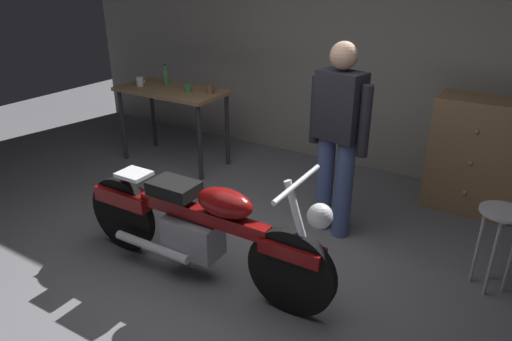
% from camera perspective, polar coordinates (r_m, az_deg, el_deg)
% --- Properties ---
extents(ground_plane, '(12.00, 12.00, 0.00)m').
position_cam_1_polar(ground_plane, '(3.62, -5.54, -13.45)').
color(ground_plane, slate).
extents(back_wall, '(8.00, 0.12, 3.10)m').
position_cam_1_polar(back_wall, '(5.40, 12.69, 16.49)').
color(back_wall, gray).
rests_on(back_wall, ground_plane).
extents(workbench, '(1.30, 0.64, 0.90)m').
position_cam_1_polar(workbench, '(5.52, -10.32, 8.75)').
color(workbench, '#99724C').
rests_on(workbench, ground_plane).
extents(motorcycle, '(2.19, 0.60, 1.00)m').
position_cam_1_polar(motorcycle, '(3.43, -7.03, -6.77)').
color(motorcycle, black).
rests_on(motorcycle, ground_plane).
extents(person_standing, '(0.56, 0.30, 1.67)m').
position_cam_1_polar(person_standing, '(3.89, 10.08, 4.52)').
color(person_standing, '#4F629D').
rests_on(person_standing, ground_plane).
extents(shop_stool, '(0.32, 0.32, 0.64)m').
position_cam_1_polar(shop_stool, '(3.70, 27.88, -6.32)').
color(shop_stool, '#B2B2B7').
rests_on(shop_stool, ground_plane).
extents(wooden_dresser, '(0.80, 0.47, 1.10)m').
position_cam_1_polar(wooden_dresser, '(4.85, 25.38, 1.73)').
color(wooden_dresser, '#99724C').
rests_on(wooden_dresser, ground_plane).
extents(mug_brown_stoneware, '(0.12, 0.09, 0.10)m').
position_cam_1_polar(mug_brown_stoneware, '(5.24, -5.74, 10.03)').
color(mug_brown_stoneware, brown).
rests_on(mug_brown_stoneware, workbench).
extents(mug_white_ceramic, '(0.12, 0.08, 0.11)m').
position_cam_1_polar(mug_white_ceramic, '(5.69, -14.12, 10.59)').
color(mug_white_ceramic, white).
rests_on(mug_white_ceramic, workbench).
extents(mug_green_speckled, '(0.11, 0.08, 0.09)m').
position_cam_1_polar(mug_green_speckled, '(5.33, -8.46, 10.06)').
color(mug_green_speckled, '#3D7F4C').
rests_on(mug_green_speckled, workbench).
extents(bottle, '(0.06, 0.06, 0.24)m').
position_cam_1_polar(bottle, '(5.70, -11.10, 11.32)').
color(bottle, '#4C8C4C').
rests_on(bottle, workbench).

